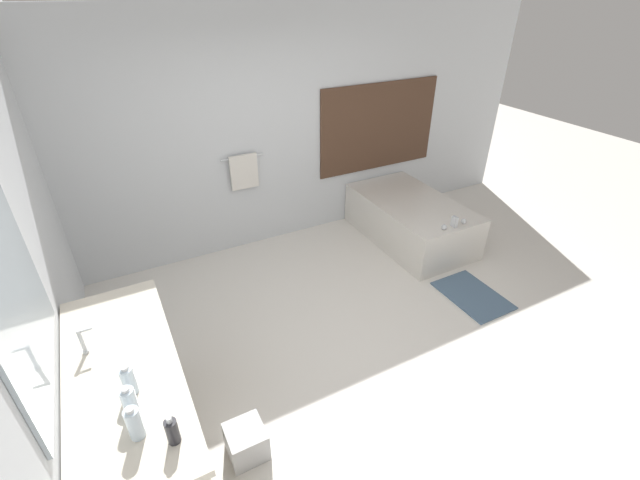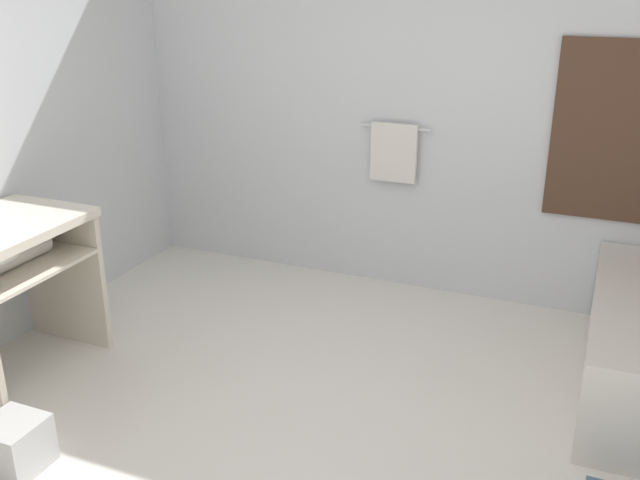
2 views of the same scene
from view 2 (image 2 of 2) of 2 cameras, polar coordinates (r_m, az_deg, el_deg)
The scene contains 3 objects.
ground_plane at distance 3.40m, azimuth -0.89°, elevation -18.47°, with size 16.00×16.00×0.00m, color silver.
wall_back_with_blinds at distance 4.80m, azimuth 10.48°, elevation 10.92°, with size 7.40×0.13×2.70m.
waste_bin at distance 3.65m, azimuth -23.23°, elevation -14.83°, with size 0.26×0.26×0.25m.
Camera 2 is at (1.05, -2.40, 2.16)m, focal length 40.00 mm.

